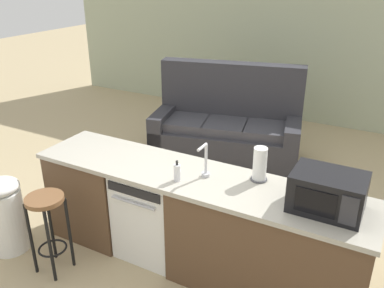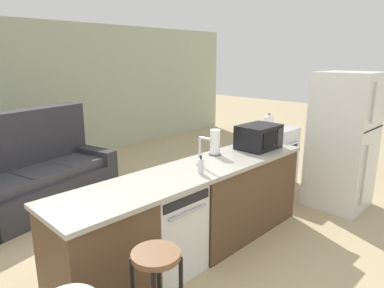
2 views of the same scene
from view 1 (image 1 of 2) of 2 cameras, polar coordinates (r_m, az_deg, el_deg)
ground_plane at (r=3.93m, az=-1.88°, el=-15.52°), size 24.00×24.00×0.00m
wall_back at (r=7.03m, az=18.21°, el=12.90°), size 10.00×0.06×2.60m
kitchen_counter at (r=3.59m, az=1.41°, el=-11.49°), size 2.94×0.66×0.90m
dishwasher at (r=3.79m, az=-5.28°, el=-9.40°), size 0.58×0.61×0.84m
microwave at (r=3.01m, az=18.51°, el=-6.43°), size 0.50×0.37×0.28m
sink_faucet at (r=3.28m, az=1.85°, el=-2.62°), size 0.07×0.18×0.30m
paper_towel_roll at (r=3.28m, az=9.49°, el=-2.85°), size 0.14×0.14×0.28m
soap_bottle at (r=3.26m, az=-2.10°, el=-4.01°), size 0.06×0.06×0.18m
bar_stool at (r=3.69m, az=-19.62°, el=-9.75°), size 0.32×0.32×0.74m
trash_bin at (r=4.19m, az=-24.73°, el=-8.96°), size 0.35×0.35×0.74m
couch at (r=5.75m, az=5.00°, el=2.32°), size 2.15×1.33×1.27m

